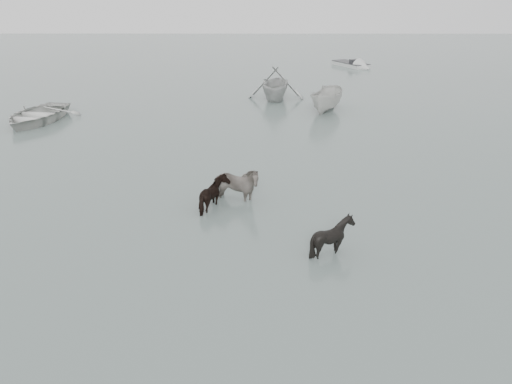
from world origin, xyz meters
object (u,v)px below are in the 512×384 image
pony_black (333,232)px  rowboat_lead (36,113)px  pony_dark (215,191)px  pony_pinto (234,179)px

pony_black → rowboat_lead: 21.75m
pony_dark → pony_black: 5.01m
pony_dark → rowboat_lead: size_ratio=0.26×
pony_dark → rowboat_lead: pony_dark is taller
pony_black → rowboat_lead: (-15.31, 15.44, -0.15)m
pony_pinto → rowboat_lead: (-12.18, 11.48, -0.32)m
pony_dark → pony_black: bearing=-135.3°
pony_black → rowboat_lead: bearing=57.5°
pony_pinto → pony_black: bearing=-124.7°
pony_dark → rowboat_lead: (-11.51, 12.18, -0.14)m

